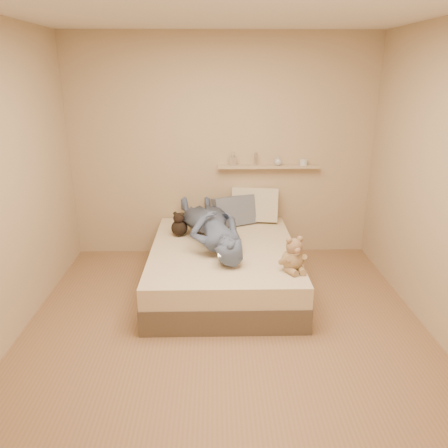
{
  "coord_description": "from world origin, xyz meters",
  "views": [
    {
      "loc": [
        -0.08,
        -3.26,
        2.18
      ],
      "look_at": [
        0.0,
        0.65,
        0.8
      ],
      "focal_mm": 35.0,
      "sensor_mm": 36.0,
      "label": 1
    }
  ],
  "objects_px": {
    "dark_plush": "(179,225)",
    "pillow_cream": "(255,205)",
    "wall_shelf": "(268,167)",
    "game_console": "(227,253)",
    "pillow_grey": "(234,211)",
    "person": "(211,225)",
    "bed": "(223,267)",
    "teddy_bear": "(293,257)"
  },
  "relations": [
    {
      "from": "dark_plush",
      "to": "pillow_cream",
      "type": "relative_size",
      "value": 0.51
    },
    {
      "from": "wall_shelf",
      "to": "dark_plush",
      "type": "bearing_deg",
      "value": -150.91
    },
    {
      "from": "game_console",
      "to": "pillow_grey",
      "type": "bearing_deg",
      "value": 84.71
    },
    {
      "from": "person",
      "to": "wall_shelf",
      "type": "xyz_separation_m",
      "value": [
        0.68,
        0.76,
        0.47
      ]
    },
    {
      "from": "bed",
      "to": "game_console",
      "type": "distance_m",
      "value": 0.65
    },
    {
      "from": "pillow_cream",
      "to": "dark_plush",
      "type": "bearing_deg",
      "value": -150.54
    },
    {
      "from": "dark_plush",
      "to": "pillow_grey",
      "type": "distance_m",
      "value": 0.71
    },
    {
      "from": "game_console",
      "to": "person",
      "type": "height_order",
      "value": "person"
    },
    {
      "from": "teddy_bear",
      "to": "pillow_grey",
      "type": "distance_m",
      "value": 1.36
    },
    {
      "from": "pillow_cream",
      "to": "person",
      "type": "distance_m",
      "value": 0.86
    },
    {
      "from": "dark_plush",
      "to": "game_console",
      "type": "bearing_deg",
      "value": -59.66
    },
    {
      "from": "game_console",
      "to": "person",
      "type": "distance_m",
      "value": 0.7
    },
    {
      "from": "dark_plush",
      "to": "person",
      "type": "distance_m",
      "value": 0.4
    },
    {
      "from": "person",
      "to": "teddy_bear",
      "type": "bearing_deg",
      "value": 121.07
    },
    {
      "from": "dark_plush",
      "to": "wall_shelf",
      "type": "xyz_separation_m",
      "value": [
        1.03,
        0.57,
        0.53
      ]
    },
    {
      "from": "teddy_bear",
      "to": "game_console",
      "type": "bearing_deg",
      "value": 175.31
    },
    {
      "from": "teddy_bear",
      "to": "pillow_grey",
      "type": "xyz_separation_m",
      "value": [
        -0.48,
        1.27,
        0.03
      ]
    },
    {
      "from": "pillow_cream",
      "to": "pillow_grey",
      "type": "xyz_separation_m",
      "value": [
        -0.26,
        -0.14,
        -0.03
      ]
    },
    {
      "from": "pillow_grey",
      "to": "wall_shelf",
      "type": "relative_size",
      "value": 0.42
    },
    {
      "from": "teddy_bear",
      "to": "pillow_cream",
      "type": "bearing_deg",
      "value": 99.23
    },
    {
      "from": "teddy_bear",
      "to": "bed",
      "type": "bearing_deg",
      "value": 137.19
    },
    {
      "from": "teddy_bear",
      "to": "pillow_cream",
      "type": "xyz_separation_m",
      "value": [
        -0.23,
        1.41,
        0.06
      ]
    },
    {
      "from": "bed",
      "to": "wall_shelf",
      "type": "height_order",
      "value": "wall_shelf"
    },
    {
      "from": "bed",
      "to": "person",
      "type": "xyz_separation_m",
      "value": [
        -0.13,
        0.15,
        0.41
      ]
    },
    {
      "from": "bed",
      "to": "game_console",
      "type": "relative_size",
      "value": 10.48
    },
    {
      "from": "dark_plush",
      "to": "pillow_cream",
      "type": "bearing_deg",
      "value": 29.46
    },
    {
      "from": "teddy_bear",
      "to": "pillow_cream",
      "type": "relative_size",
      "value": 0.61
    },
    {
      "from": "pillow_grey",
      "to": "wall_shelf",
      "type": "xyz_separation_m",
      "value": [
        0.41,
        0.22,
        0.48
      ]
    },
    {
      "from": "game_console",
      "to": "pillow_cream",
      "type": "relative_size",
      "value": 0.33
    },
    {
      "from": "pillow_grey",
      "to": "person",
      "type": "height_order",
      "value": "person"
    },
    {
      "from": "person",
      "to": "game_console",
      "type": "bearing_deg",
      "value": 88.09
    },
    {
      "from": "game_console",
      "to": "teddy_bear",
      "type": "height_order",
      "value": "teddy_bear"
    },
    {
      "from": "bed",
      "to": "dark_plush",
      "type": "xyz_separation_m",
      "value": [
        -0.48,
        0.34,
        0.35
      ]
    },
    {
      "from": "pillow_cream",
      "to": "pillow_grey",
      "type": "distance_m",
      "value": 0.29
    },
    {
      "from": "bed",
      "to": "pillow_grey",
      "type": "relative_size",
      "value": 3.8
    },
    {
      "from": "bed",
      "to": "wall_shelf",
      "type": "relative_size",
      "value": 1.58
    },
    {
      "from": "person",
      "to": "wall_shelf",
      "type": "height_order",
      "value": "wall_shelf"
    },
    {
      "from": "pillow_grey",
      "to": "person",
      "type": "xyz_separation_m",
      "value": [
        -0.27,
        -0.54,
        0.01
      ]
    },
    {
      "from": "wall_shelf",
      "to": "person",
      "type": "bearing_deg",
      "value": -131.97
    },
    {
      "from": "teddy_bear",
      "to": "pillow_cream",
      "type": "distance_m",
      "value": 1.43
    },
    {
      "from": "game_console",
      "to": "pillow_grey",
      "type": "relative_size",
      "value": 0.36
    },
    {
      "from": "pillow_cream",
      "to": "pillow_grey",
      "type": "height_order",
      "value": "pillow_cream"
    }
  ]
}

